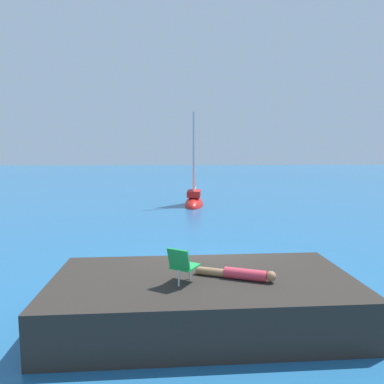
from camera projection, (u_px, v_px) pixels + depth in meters
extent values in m
plane|color=#236093|center=(204.00, 275.00, 10.86)|extent=(160.00, 160.00, 0.00)
cube|color=#2D2823|center=(203.00, 299.00, 7.84)|extent=(6.70, 3.41, 1.06)
cube|color=#29271F|center=(283.00, 291.00, 9.62)|extent=(1.86, 1.89, 1.03)
cube|color=#32261F|center=(253.00, 287.00, 9.89)|extent=(1.38, 1.35, 0.70)
ellipsoid|color=red|center=(194.00, 205.00, 24.55)|extent=(1.69, 3.81, 1.27)
cube|color=red|center=(194.00, 193.00, 24.45)|extent=(1.07, 1.70, 0.41)
cylinder|color=#B7B7BC|center=(194.00, 155.00, 23.80)|extent=(0.14, 0.14, 5.76)
cylinder|color=#B2B2B7|center=(195.00, 189.00, 25.23)|extent=(0.38, 2.30, 0.11)
pyramid|color=#DB4C38|center=(194.00, 158.00, 24.46)|extent=(0.28, 1.84, 4.38)
cylinder|color=#DB384C|center=(245.00, 274.00, 7.58)|extent=(0.93, 0.55, 0.24)
cylinder|color=#9E704C|center=(212.00, 272.00, 7.82)|extent=(0.72, 0.42, 0.18)
sphere|color=#9E704C|center=(271.00, 276.00, 7.40)|extent=(0.22, 0.22, 0.22)
cube|color=green|center=(185.00, 266.00, 7.41)|extent=(0.68, 0.69, 0.04)
cube|color=green|center=(179.00, 259.00, 7.15)|extent=(0.49, 0.38, 0.45)
cylinder|color=silver|center=(190.00, 271.00, 7.61)|extent=(0.04, 0.04, 0.35)
cylinder|color=silver|center=(179.00, 278.00, 7.20)|extent=(0.04, 0.04, 0.35)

